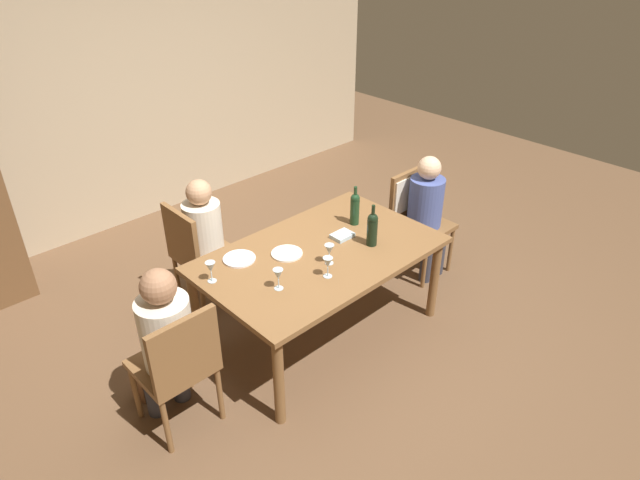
# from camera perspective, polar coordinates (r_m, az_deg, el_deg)

# --- Properties ---
(ground_plane) EXTENTS (10.00, 10.00, 0.00)m
(ground_plane) POSITION_cam_1_polar(r_m,az_deg,el_deg) (4.44, 0.00, -9.27)
(ground_plane) COLOR brown
(rear_room_partition) EXTENTS (6.40, 0.12, 2.70)m
(rear_room_partition) POSITION_cam_1_polar(r_m,az_deg,el_deg) (5.89, -19.30, 14.41)
(rear_room_partition) COLOR tan
(rear_room_partition) RESTS_ON ground_plane
(dining_table) EXTENTS (1.73, 1.08, 0.73)m
(dining_table) POSITION_cam_1_polar(r_m,az_deg,el_deg) (4.04, 0.00, -2.14)
(dining_table) COLOR brown
(dining_table) RESTS_ON ground_plane
(chair_far_left) EXTENTS (0.44, 0.44, 0.92)m
(chair_far_left) POSITION_cam_1_polar(r_m,az_deg,el_deg) (4.50, -12.55, -1.06)
(chair_far_left) COLOR brown
(chair_far_left) RESTS_ON ground_plane
(chair_right_end) EXTENTS (0.44, 0.46, 0.92)m
(chair_right_end) POSITION_cam_1_polar(r_m,az_deg,el_deg) (4.96, 9.51, 3.28)
(chair_right_end) COLOR brown
(chair_right_end) RESTS_ON ground_plane
(chair_left_end) EXTENTS (0.44, 0.44, 0.92)m
(chair_left_end) POSITION_cam_1_polar(r_m,az_deg,el_deg) (3.50, -14.28, -12.09)
(chair_left_end) COLOR brown
(chair_left_end) RESTS_ON ground_plane
(person_woman_host) EXTENTS (0.34, 0.30, 1.11)m
(person_woman_host) POSITION_cam_1_polar(r_m,az_deg,el_deg) (4.49, -11.51, 0.68)
(person_woman_host) COLOR #33333D
(person_woman_host) RESTS_ON ground_plane
(person_man_bearded) EXTENTS (0.30, 0.34, 1.11)m
(person_man_bearded) POSITION_cam_1_polar(r_m,az_deg,el_deg) (4.86, 10.94, 3.19)
(person_man_bearded) COLOR #33333D
(person_man_bearded) RESTS_ON ground_plane
(person_man_guest) EXTENTS (0.31, 0.36, 1.15)m
(person_man_guest) POSITION_cam_1_polar(r_m,az_deg,el_deg) (3.49, -15.52, -9.54)
(person_man_guest) COLOR #33333D
(person_man_guest) RESTS_ON ground_plane
(wine_bottle_tall_green) EXTENTS (0.08, 0.08, 0.32)m
(wine_bottle_tall_green) POSITION_cam_1_polar(r_m,az_deg,el_deg) (4.04, 5.37, 1.22)
(wine_bottle_tall_green) COLOR black
(wine_bottle_tall_green) RESTS_ON dining_table
(wine_bottle_dark_red) EXTENTS (0.07, 0.07, 0.32)m
(wine_bottle_dark_red) POSITION_cam_1_polar(r_m,az_deg,el_deg) (4.30, 3.59, 3.31)
(wine_bottle_dark_red) COLOR #19381E
(wine_bottle_dark_red) RESTS_ON dining_table
(wine_glass_near_left) EXTENTS (0.07, 0.07, 0.15)m
(wine_glass_near_left) POSITION_cam_1_polar(r_m,az_deg,el_deg) (3.71, -11.13, -2.81)
(wine_glass_near_left) COLOR silver
(wine_glass_near_left) RESTS_ON dining_table
(wine_glass_centre) EXTENTS (0.07, 0.07, 0.15)m
(wine_glass_centre) POSITION_cam_1_polar(r_m,az_deg,el_deg) (3.69, 0.80, -2.39)
(wine_glass_centre) COLOR silver
(wine_glass_centre) RESTS_ON dining_table
(wine_glass_near_right) EXTENTS (0.07, 0.07, 0.15)m
(wine_glass_near_right) POSITION_cam_1_polar(r_m,az_deg,el_deg) (3.82, 0.96, -1.05)
(wine_glass_near_right) COLOR silver
(wine_glass_near_right) RESTS_ON dining_table
(wine_glass_far) EXTENTS (0.07, 0.07, 0.15)m
(wine_glass_far) POSITION_cam_1_polar(r_m,az_deg,el_deg) (3.58, -4.30, -3.60)
(wine_glass_far) COLOR silver
(wine_glass_far) RESTS_ON dining_table
(dinner_plate_host) EXTENTS (0.22, 0.22, 0.01)m
(dinner_plate_host) POSITION_cam_1_polar(r_m,az_deg,el_deg) (3.98, -3.41, -1.38)
(dinner_plate_host) COLOR white
(dinner_plate_host) RESTS_ON dining_table
(dinner_plate_guest_left) EXTENTS (0.23, 0.23, 0.01)m
(dinner_plate_guest_left) POSITION_cam_1_polar(r_m,az_deg,el_deg) (3.95, -8.26, -1.91)
(dinner_plate_guest_left) COLOR white
(dinner_plate_guest_left) RESTS_ON dining_table
(folded_napkin) EXTENTS (0.16, 0.12, 0.03)m
(folded_napkin) POSITION_cam_1_polar(r_m,az_deg,el_deg) (4.17, 2.29, 0.46)
(folded_napkin) COLOR #ADC6D6
(folded_napkin) RESTS_ON dining_table
(handbag) EXTENTS (0.30, 0.19, 0.22)m
(handbag) POSITION_cam_1_polar(r_m,az_deg,el_deg) (4.08, -16.74, -13.21)
(handbag) COLOR brown
(handbag) RESTS_ON ground_plane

